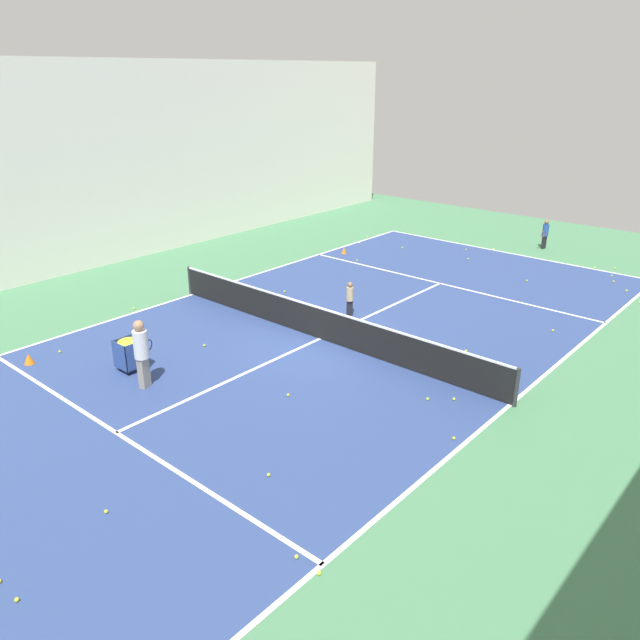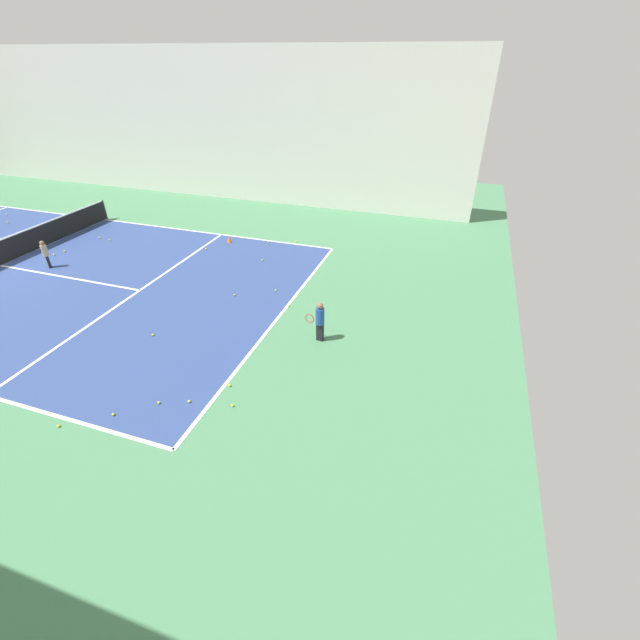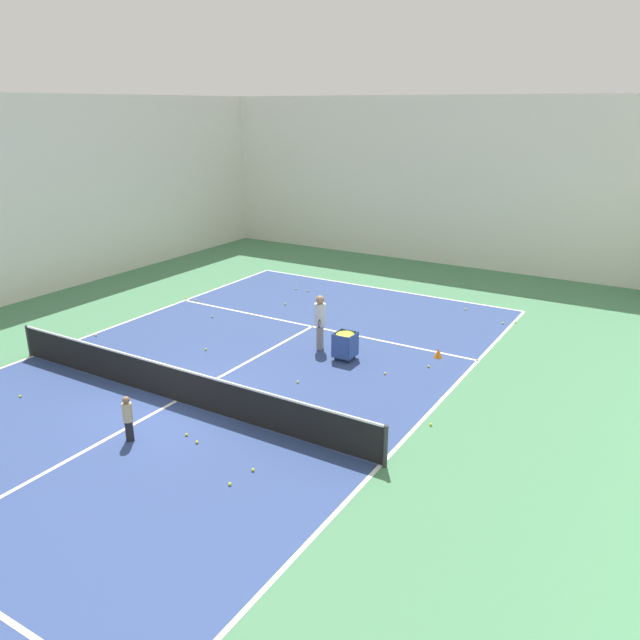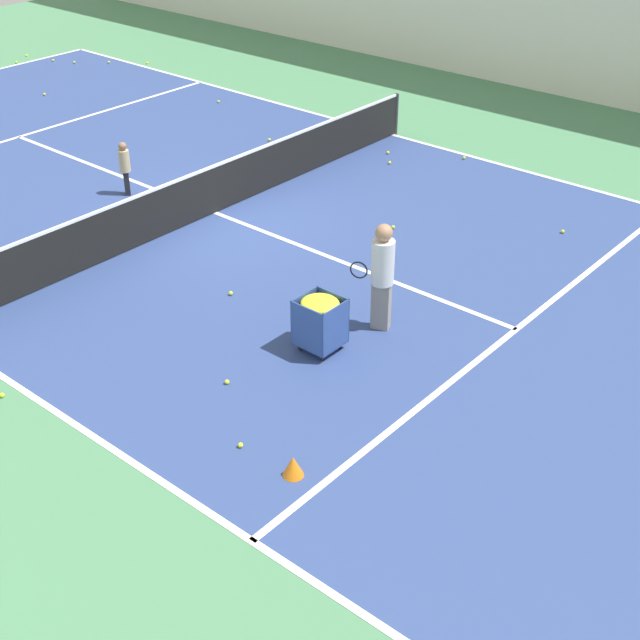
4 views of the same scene
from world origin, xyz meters
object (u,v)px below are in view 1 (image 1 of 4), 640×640
object	(u,v)px
player_near_baseline	(545,232)
coach_at_net	(141,349)
tennis_net	(320,323)
ball_cart	(129,348)
training_cone_0	(29,359)
child_midcourt	(350,296)
training_cone_1	(344,250)

from	to	relation	value
player_near_baseline	coach_at_net	bearing A→B (deg)	0.13
player_near_baseline	tennis_net	bearing A→B (deg)	3.10
coach_at_net	ball_cart	xyz separation A→B (m)	(1.07, -0.31, -0.39)
player_near_baseline	training_cone_0	bearing A→B (deg)	-8.83
tennis_net	ball_cart	xyz separation A→B (m)	(2.38, 4.72, 0.11)
tennis_net	coach_at_net	distance (m)	5.22
child_midcourt	ball_cart	world-z (taller)	child_midcourt
player_near_baseline	ball_cart	size ratio (longest dim) A/B	1.47
coach_at_net	training_cone_0	xyz separation A→B (m)	(3.42, 1.26, -0.86)
child_midcourt	coach_at_net	bearing A→B (deg)	31.41
training_cone_0	coach_at_net	bearing A→B (deg)	-159.75
child_midcourt	training_cone_0	distance (m)	9.33
player_near_baseline	training_cone_0	world-z (taller)	player_near_baseline
player_near_baseline	training_cone_0	distance (m)	20.88
player_near_baseline	ball_cart	bearing A→B (deg)	-3.21
tennis_net	training_cone_0	size ratio (longest dim) A/B	42.60
ball_cart	training_cone_1	bearing A→B (deg)	-77.19
training_cone_0	training_cone_1	bearing A→B (deg)	-88.26
training_cone_0	training_cone_1	distance (m)	13.78
ball_cart	training_cone_0	size ratio (longest dim) A/B	3.06
ball_cart	training_cone_0	xyz separation A→B (m)	(2.36, 1.57, -0.47)
player_near_baseline	child_midcourt	size ratio (longest dim) A/B	1.14
coach_at_net	training_cone_0	world-z (taller)	coach_at_net
tennis_net	training_cone_1	bearing A→B (deg)	-55.46
tennis_net	training_cone_0	distance (m)	7.88
coach_at_net	ball_cart	bearing A→B (deg)	54.31
ball_cart	training_cone_1	size ratio (longest dim) A/B	3.17
player_near_baseline	coach_at_net	distance (m)	18.96
player_near_baseline	coach_at_net	size ratio (longest dim) A/B	0.72
tennis_net	child_midcourt	distance (m)	2.09
child_midcourt	training_cone_0	size ratio (longest dim) A/B	3.94
player_near_baseline	coach_at_net	world-z (taller)	coach_at_net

